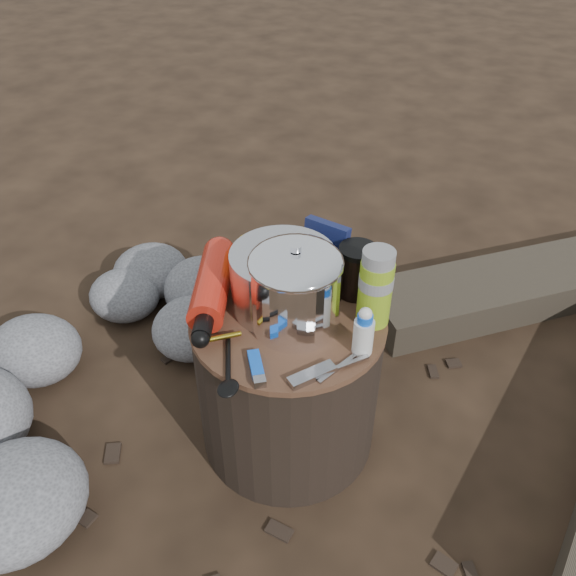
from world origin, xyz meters
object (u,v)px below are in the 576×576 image
(stump, at_px, (288,380))
(travel_mug, at_px, (356,271))
(camping_pot, at_px, (295,288))
(fuel_bottle, at_px, (213,284))
(thermos, at_px, (375,288))

(stump, height_order, travel_mug, travel_mug)
(camping_pot, relative_size, travel_mug, 1.57)
(travel_mug, bearing_deg, stump, -128.46)
(fuel_bottle, relative_size, thermos, 1.81)
(stump, bearing_deg, thermos, 19.08)
(stump, relative_size, thermos, 2.40)
(fuel_bottle, height_order, thermos, thermos)
(stump, relative_size, travel_mug, 3.53)
(fuel_bottle, bearing_deg, travel_mug, 5.90)
(camping_pot, distance_m, fuel_bottle, 0.21)
(camping_pot, xyz_separation_m, thermos, (0.15, 0.07, -0.01))
(stump, distance_m, travel_mug, 0.31)
(camping_pot, height_order, travel_mug, camping_pot)
(fuel_bottle, distance_m, thermos, 0.36)
(thermos, bearing_deg, stump, -160.92)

